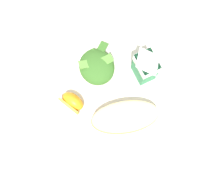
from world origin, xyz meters
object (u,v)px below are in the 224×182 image
(green_salad_pile, at_px, (97,67))
(milk_carton, at_px, (146,66))
(cheesy_pizza_bread, at_px, (127,116))
(orange_wedge_front, at_px, (72,102))
(paper_napkin, at_px, (130,176))
(white_plate, at_px, (112,93))

(green_salad_pile, bearing_deg, milk_carton, 59.28)
(cheesy_pizza_bread, distance_m, green_salad_pile, 0.15)
(orange_wedge_front, relative_size, paper_napkin, 0.63)
(green_salad_pile, bearing_deg, orange_wedge_front, -58.25)
(cheesy_pizza_bread, distance_m, orange_wedge_front, 0.14)
(milk_carton, relative_size, paper_napkin, 1.00)
(cheesy_pizza_bread, bearing_deg, paper_napkin, -22.75)
(white_plate, relative_size, orange_wedge_front, 4.01)
(cheesy_pizza_bread, relative_size, green_salad_pile, 1.72)
(green_salad_pile, bearing_deg, cheesy_pizza_bread, 5.24)
(milk_carton, bearing_deg, green_salad_pile, -120.72)
(white_plate, distance_m, milk_carton, 0.12)
(green_salad_pile, height_order, paper_napkin, green_salad_pile)
(paper_napkin, bearing_deg, white_plate, 166.23)
(orange_wedge_front, bearing_deg, paper_napkin, 12.87)
(cheesy_pizza_bread, relative_size, orange_wedge_front, 2.66)
(orange_wedge_front, bearing_deg, green_salad_pile, 121.75)
(milk_carton, bearing_deg, cheesy_pizza_bread, -46.48)
(cheesy_pizza_bread, height_order, milk_carton, milk_carton)
(white_plate, bearing_deg, milk_carton, 96.59)
(white_plate, distance_m, paper_napkin, 0.21)
(green_salad_pile, xyz_separation_m, milk_carton, (0.06, 0.10, 0.04))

